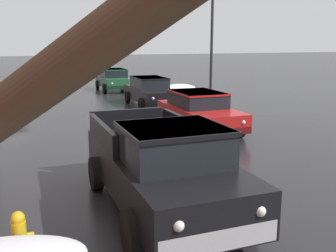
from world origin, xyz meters
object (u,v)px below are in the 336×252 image
object	(u,v)px
sedan_black_parked_kerbside_mid	(150,91)
sedan_green_parked_far_down_block	(114,79)
fire_hydrant	(19,234)
street_lamp_post	(212,36)
pickup_truck_black_approaching_near_lane	(162,166)
sedan_red_parked_kerbside_close	(199,111)

from	to	relation	value
sedan_black_parked_kerbside_mid	sedan_green_parked_far_down_block	size ratio (longest dim) A/B	1.11
sedan_black_parked_kerbside_mid	fire_hydrant	xyz separation A→B (m)	(-6.85, -12.53, -0.40)
street_lamp_post	fire_hydrant	bearing A→B (deg)	-130.01
pickup_truck_black_approaching_near_lane	fire_hydrant	size ratio (longest dim) A/B	6.97
fire_hydrant	pickup_truck_black_approaching_near_lane	bearing A→B (deg)	13.95
sedan_red_parked_kerbside_close	sedan_green_parked_far_down_block	world-z (taller)	same
sedan_green_parked_far_down_block	street_lamp_post	world-z (taller)	street_lamp_post
pickup_truck_black_approaching_near_lane	fire_hydrant	distance (m)	2.69
pickup_truck_black_approaching_near_lane	sedan_black_parked_kerbside_mid	bearing A→B (deg)	70.19
sedan_red_parked_kerbside_close	street_lamp_post	bearing A→B (deg)	56.82
sedan_black_parked_kerbside_mid	street_lamp_post	distance (m)	4.15
pickup_truck_black_approaching_near_lane	sedan_black_parked_kerbside_mid	size ratio (longest dim) A/B	1.09
sedan_red_parked_kerbside_close	sedan_green_parked_far_down_block	xyz separation A→B (m)	(0.51, 12.94, -0.00)
sedan_black_parked_kerbside_mid	sedan_green_parked_far_down_block	distance (m)	6.77
sedan_red_parked_kerbside_close	sedan_black_parked_kerbside_mid	world-z (taller)	same
sedan_red_parked_kerbside_close	street_lamp_post	distance (m)	7.10
sedan_green_parked_far_down_block	fire_hydrant	distance (m)	20.49
fire_hydrant	street_lamp_post	size ratio (longest dim) A/B	0.12
fire_hydrant	sedan_black_parked_kerbside_mid	bearing A→B (deg)	61.35
sedan_black_parked_kerbside_mid	street_lamp_post	size ratio (longest dim) A/B	0.74
sedan_red_parked_kerbside_close	fire_hydrant	xyz separation A→B (m)	(-6.36, -6.36, -0.40)
sedan_black_parked_kerbside_mid	pickup_truck_black_approaching_near_lane	bearing A→B (deg)	-109.81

